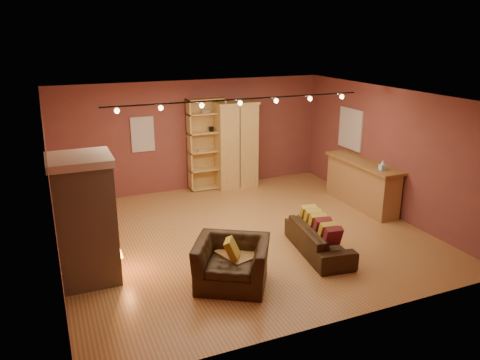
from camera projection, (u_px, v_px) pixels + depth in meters
name	position (u px, v px, depth m)	size (l,w,h in m)	color
floor	(244.00, 235.00, 9.50)	(7.00, 7.00, 0.00)	olive
ceiling	(244.00, 96.00, 8.65)	(7.00, 7.00, 0.00)	brown
back_wall	(194.00, 136.00, 11.93)	(7.00, 0.02, 2.80)	brown
left_wall	(51.00, 192.00, 7.78)	(0.02, 6.50, 2.80)	brown
right_wall	(389.00, 151.00, 10.38)	(0.02, 6.50, 2.80)	brown
fireplace	(86.00, 219.00, 7.53)	(1.01, 0.98, 2.12)	tan
back_window	(143.00, 134.00, 11.38)	(0.56, 0.04, 0.86)	silver
bookcase	(206.00, 143.00, 11.98)	(0.97, 0.38, 2.36)	#DAB46A
armoire	(236.00, 145.00, 12.15)	(1.11, 0.63, 2.25)	#DAB46A
bar_counter	(362.00, 183.00, 10.93)	(0.61, 2.26, 1.08)	#AE8250
tissue_box	(383.00, 166.00, 10.09)	(0.13, 0.13, 0.22)	#97D4F1
right_window	(351.00, 129.00, 11.52)	(0.05, 0.90, 1.00)	silver
loveseat	(319.00, 234.00, 8.65)	(0.76, 1.84, 0.75)	black
armchair	(232.00, 256.00, 7.51)	(1.38, 1.24, 1.02)	black
coffee_table	(240.00, 256.00, 7.74)	(0.77, 0.77, 0.47)	olive
track_rail	(240.00, 101.00, 8.86)	(5.20, 0.09, 0.13)	black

